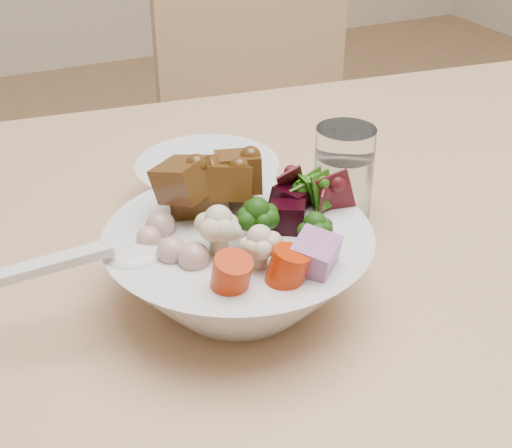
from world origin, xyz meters
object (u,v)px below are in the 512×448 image
object	(u,v)px
dining_table	(389,288)
food_bowl	(240,260)
chair_far	(274,165)
side_bowl	(208,184)
water_glass	(343,179)

from	to	relation	value
dining_table	food_bowl	xyz separation A→B (m)	(-0.20, -0.04, 0.12)
chair_far	side_bowl	bearing A→B (deg)	-120.27
chair_far	food_bowl	xyz separation A→B (m)	(-0.40, -0.71, 0.30)
food_bowl	side_bowl	size ratio (longest dim) A/B	1.50
food_bowl	side_bowl	distance (m)	0.18
chair_far	water_glass	bearing A→B (deg)	-107.03
chair_far	water_glass	distance (m)	0.73
water_glass	side_bowl	xyz separation A→B (m)	(-0.12, 0.10, -0.02)
food_bowl	side_bowl	bearing A→B (deg)	76.84
chair_far	food_bowl	size ratio (longest dim) A/B	3.73
food_bowl	water_glass	distance (m)	0.18
food_bowl	water_glass	xyz separation A→B (m)	(0.16, 0.08, 0.01)
dining_table	food_bowl	bearing A→B (deg)	-162.98
dining_table	water_glass	size ratio (longest dim) A/B	15.79
dining_table	chair_far	xyz separation A→B (m)	(0.20, 0.67, -0.18)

